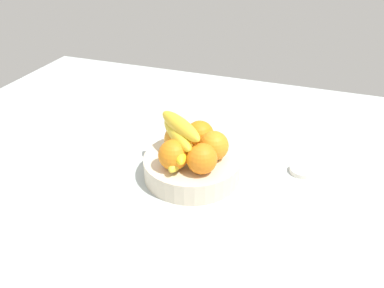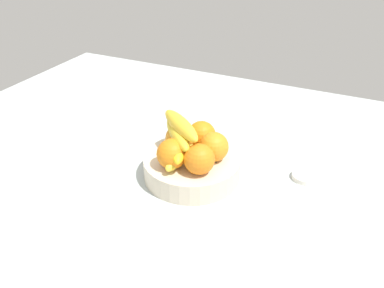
{
  "view_description": "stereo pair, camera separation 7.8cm",
  "coord_description": "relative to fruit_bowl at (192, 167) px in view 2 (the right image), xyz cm",
  "views": [
    {
      "loc": [
        -27.66,
        79.68,
        60.01
      ],
      "look_at": [
        0.78,
        0.55,
        9.59
      ],
      "focal_mm": 37.0,
      "sensor_mm": 36.0,
      "label": 1
    },
    {
      "loc": [
        -34.88,
        76.7,
        60.01
      ],
      "look_at": [
        0.78,
        0.55,
        9.59
      ],
      "focal_mm": 37.0,
      "sensor_mm": 36.0,
      "label": 2
    }
  ],
  "objects": [
    {
      "name": "ground_plane",
      "position": [
        -0.78,
        -0.55,
        -4.3
      ],
      "size": [
        180.0,
        140.0,
        3.0
      ],
      "primitive_type": "cube",
      "color": "#ADB7B6"
    },
    {
      "name": "fruit_bowl",
      "position": [
        0.0,
        0.0,
        0.0
      ],
      "size": [
        24.77,
        24.77,
        5.59
      ],
      "primitive_type": "cylinder",
      "color": "beige",
      "rests_on": "ground_plane"
    },
    {
      "name": "orange_front_left",
      "position": [
        -5.22,
        -1.53,
        6.51
      ],
      "size": [
        7.42,
        7.42,
        7.42
      ],
      "primitive_type": "sphere",
      "color": "orange",
      "rests_on": "fruit_bowl"
    },
    {
      "name": "orange_front_right",
      "position": [
        -0.15,
        -5.56,
        6.51
      ],
      "size": [
        7.42,
        7.42,
        7.42
      ],
      "primitive_type": "sphere",
      "color": "orange",
      "rests_on": "fruit_bowl"
    },
    {
      "name": "orange_center",
      "position": [
        4.26,
        -1.66,
        6.51
      ],
      "size": [
        7.42,
        7.42,
        7.42
      ],
      "primitive_type": "sphere",
      "color": "orange",
      "rests_on": "fruit_bowl"
    },
    {
      "name": "orange_back_left",
      "position": [
        2.62,
        5.79,
        6.51
      ],
      "size": [
        7.42,
        7.42,
        7.42
      ],
      "primitive_type": "sphere",
      "color": "orange",
      "rests_on": "fruit_bowl"
    },
    {
      "name": "orange_back_right",
      "position": [
        -4.28,
        5.09,
        6.51
      ],
      "size": [
        7.42,
        7.42,
        7.42
      ],
      "primitive_type": "sphere",
      "color": "orange",
      "rests_on": "fruit_bowl"
    },
    {
      "name": "banana_bunch",
      "position": [
        2.9,
        1.01,
        8.1
      ],
      "size": [
        15.8,
        17.77,
        10.6
      ],
      "color": "yellow",
      "rests_on": "fruit_bowl"
    },
    {
      "name": "jar_lid",
      "position": [
        -26.86,
        -11.21,
        -2.17
      ],
      "size": [
        6.69,
        6.69,
        1.25
      ],
      "primitive_type": "cylinder",
      "color": "white",
      "rests_on": "ground_plane"
    }
  ]
}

